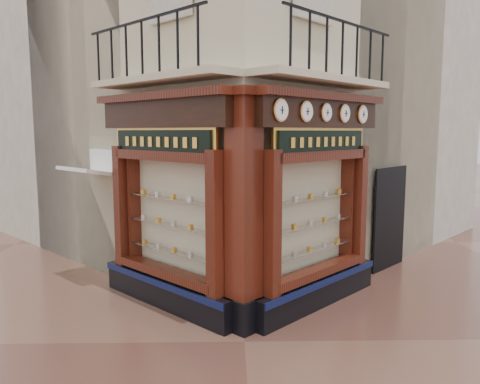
{
  "coord_description": "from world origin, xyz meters",
  "views": [
    {
      "loc": [
        -0.21,
        -6.99,
        3.29
      ],
      "look_at": [
        -0.03,
        2.0,
        2.12
      ],
      "focal_mm": 35.0,
      "sensor_mm": 36.0,
      "label": 1
    }
  ],
  "objects_px": {
    "corner_pilaster": "(244,214)",
    "signboard_right": "(323,142)",
    "clock_e": "(362,114)",
    "signboard_left": "(161,142)",
    "clock_a": "(280,110)",
    "awning": "(93,281)",
    "clock_c": "(326,112)",
    "clock_b": "(306,111)",
    "clock_d": "(344,113)"
  },
  "relations": [
    {
      "from": "corner_pilaster",
      "to": "signboard_right",
      "type": "distance_m",
      "value": 2.12
    },
    {
      "from": "corner_pilaster",
      "to": "clock_e",
      "type": "distance_m",
      "value": 3.42
    },
    {
      "from": "signboard_left",
      "to": "signboard_right",
      "type": "distance_m",
      "value": 2.92
    },
    {
      "from": "clock_e",
      "to": "signboard_right",
      "type": "distance_m",
      "value": 1.31
    },
    {
      "from": "clock_a",
      "to": "awning",
      "type": "xyz_separation_m",
      "value": [
        -3.84,
        2.57,
        -3.62
      ]
    },
    {
      "from": "clock_c",
      "to": "clock_b",
      "type": "bearing_deg",
      "value": 180.0
    },
    {
      "from": "clock_b",
      "to": "signboard_right",
      "type": "distance_m",
      "value": 0.86
    },
    {
      "from": "clock_c",
      "to": "signboard_right",
      "type": "distance_m",
      "value": 0.54
    },
    {
      "from": "clock_d",
      "to": "awning",
      "type": "height_order",
      "value": "clock_d"
    },
    {
      "from": "clock_a",
      "to": "signboard_right",
      "type": "xyz_separation_m",
      "value": [
        0.88,
        1.04,
        -0.52
      ]
    },
    {
      "from": "clock_d",
      "to": "clock_e",
      "type": "xyz_separation_m",
      "value": [
        0.47,
        0.47,
        0.0
      ]
    },
    {
      "from": "clock_d",
      "to": "signboard_left",
      "type": "xyz_separation_m",
      "value": [
        -3.38,
        -0.3,
        -0.52
      ]
    },
    {
      "from": "corner_pilaster",
      "to": "clock_e",
      "type": "height_order",
      "value": "corner_pilaster"
    },
    {
      "from": "clock_b",
      "to": "awning",
      "type": "distance_m",
      "value": 6.01
    },
    {
      "from": "corner_pilaster",
      "to": "clock_a",
      "type": "height_order",
      "value": "corner_pilaster"
    },
    {
      "from": "signboard_right",
      "to": "clock_d",
      "type": "bearing_deg",
      "value": -11.59
    },
    {
      "from": "clock_c",
      "to": "clock_a",
      "type": "bearing_deg",
      "value": 180.0
    },
    {
      "from": "clock_d",
      "to": "awning",
      "type": "bearing_deg",
      "value": 121.61
    },
    {
      "from": "clock_c",
      "to": "signboard_left",
      "type": "bearing_deg",
      "value": 132.47
    },
    {
      "from": "clock_c",
      "to": "signboard_left",
      "type": "distance_m",
      "value": 3.0
    },
    {
      "from": "awning",
      "to": "signboard_right",
      "type": "distance_m",
      "value": 5.85
    },
    {
      "from": "clock_c",
      "to": "clock_e",
      "type": "bearing_deg",
      "value": 0.0
    },
    {
      "from": "corner_pilaster",
      "to": "clock_a",
      "type": "relative_size",
      "value": 10.88
    },
    {
      "from": "clock_a",
      "to": "awning",
      "type": "height_order",
      "value": "clock_a"
    },
    {
      "from": "signboard_left",
      "to": "signboard_right",
      "type": "xyz_separation_m",
      "value": [
        2.92,
        0.0,
        0.0
      ]
    },
    {
      "from": "corner_pilaster",
      "to": "signboard_left",
      "type": "xyz_separation_m",
      "value": [
        -1.46,
        1.01,
        1.15
      ]
    },
    {
      "from": "clock_b",
      "to": "awning",
      "type": "xyz_separation_m",
      "value": [
        -4.32,
        2.09,
        -3.62
      ]
    },
    {
      "from": "clock_e",
      "to": "signboard_right",
      "type": "height_order",
      "value": "clock_e"
    },
    {
      "from": "clock_e",
      "to": "awning",
      "type": "bearing_deg",
      "value": 127.26
    },
    {
      "from": "clock_e",
      "to": "signboard_right",
      "type": "bearing_deg",
      "value": 174.73
    },
    {
      "from": "clock_a",
      "to": "clock_d",
      "type": "distance_m",
      "value": 1.9
    },
    {
      "from": "clock_b",
      "to": "clock_e",
      "type": "bearing_deg",
      "value": 0.0
    },
    {
      "from": "clock_e",
      "to": "awning",
      "type": "distance_m",
      "value": 6.75
    },
    {
      "from": "clock_e",
      "to": "signboard_left",
      "type": "distance_m",
      "value": 3.96
    },
    {
      "from": "clock_b",
      "to": "awning",
      "type": "relative_size",
      "value": 0.26
    },
    {
      "from": "clock_d",
      "to": "awning",
      "type": "xyz_separation_m",
      "value": [
        -5.18,
        1.23,
        -3.62
      ]
    },
    {
      "from": "corner_pilaster",
      "to": "awning",
      "type": "distance_m",
      "value": 4.57
    },
    {
      "from": "clock_a",
      "to": "signboard_left",
      "type": "xyz_separation_m",
      "value": [
        -2.04,
        1.04,
        -0.52
      ]
    },
    {
      "from": "signboard_right",
      "to": "signboard_left",
      "type": "bearing_deg",
      "value": 135.0
    },
    {
      "from": "awning",
      "to": "signboard_right",
      "type": "height_order",
      "value": "signboard_right"
    },
    {
      "from": "corner_pilaster",
      "to": "signboard_left",
      "type": "bearing_deg",
      "value": 100.25
    },
    {
      "from": "clock_b",
      "to": "signboard_right",
      "type": "bearing_deg",
      "value": 9.31
    },
    {
      "from": "clock_b",
      "to": "signboard_left",
      "type": "distance_m",
      "value": 2.64
    },
    {
      "from": "clock_a",
      "to": "clock_b",
      "type": "relative_size",
      "value": 1.03
    },
    {
      "from": "awning",
      "to": "signboard_left",
      "type": "xyz_separation_m",
      "value": [
        1.8,
        -1.54,
        3.1
      ]
    },
    {
      "from": "clock_a",
      "to": "clock_d",
      "type": "relative_size",
      "value": 1.06
    },
    {
      "from": "clock_e",
      "to": "signboard_right",
      "type": "xyz_separation_m",
      "value": [
        -0.93,
        -0.77,
        -0.52
      ]
    },
    {
      "from": "corner_pilaster",
      "to": "clock_a",
      "type": "bearing_deg",
      "value": -47.48
    },
    {
      "from": "awning",
      "to": "signboard_left",
      "type": "relative_size",
      "value": 0.65
    },
    {
      "from": "clock_b",
      "to": "signboard_right",
      "type": "xyz_separation_m",
      "value": [
        0.4,
        0.55,
        -0.52
      ]
    }
  ]
}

